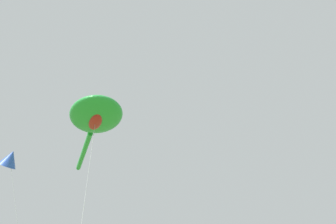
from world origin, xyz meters
name	(u,v)px	position (x,y,z in m)	size (l,w,h in m)	color
big_show_kite	(95,118)	(1.76, 14.59, 11.79)	(9.02, 11.79, 12.32)	green
small_kite_box_yellow	(10,159)	(-1.48, 17.70, 8.81)	(1.48, 4.04, 9.46)	blue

